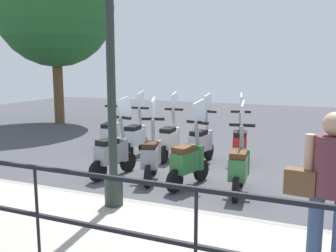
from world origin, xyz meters
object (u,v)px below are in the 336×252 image
tree_large (55,7)px  scooter_far_0 (240,143)px  scooter_near_3 (113,152)px  scooter_far_2 (170,139)px  scooter_near_2 (151,155)px  scooter_far_4 (111,134)px  scooter_near_1 (188,160)px  scooter_far_3 (136,136)px  pedestrian_with_bag (328,183)px  lamp_post_near (111,59)px  scooter_near_0 (239,166)px  scooter_far_1 (201,142)px

tree_large → scooter_far_0: bearing=-113.7°
tree_large → scooter_near_3: bearing=-133.4°
scooter_far_2 → scooter_far_0: bearing=-87.8°
scooter_near_2 → scooter_near_3: size_ratio=1.00×
scooter_near_3 → scooter_far_4: (1.71, 1.10, 0.00)m
tree_large → scooter_far_2: (-3.44, -5.91, -3.70)m
scooter_near_1 → scooter_far_3: same height
pedestrian_with_bag → scooter_near_1: pedestrian_with_bag is taller
pedestrian_with_bag → scooter_far_4: (4.18, 4.90, -0.60)m
lamp_post_near → scooter_far_4: size_ratio=3.04×
pedestrian_with_bag → scooter_far_3: bearing=51.7°
tree_large → scooter_far_0: 8.98m
lamp_post_near → scooter_far_2: bearing=8.7°
pedestrian_with_bag → scooter_near_0: pedestrian_with_bag is taller
lamp_post_near → scooter_near_2: 2.46m
scooter_far_3 → scooter_far_4: (0.09, 0.74, 0.00)m
scooter_near_0 → scooter_far_3: size_ratio=1.00×
pedestrian_with_bag → scooter_near_2: bearing=56.1°
scooter_far_1 → scooter_far_3: size_ratio=1.00×
pedestrian_with_bag → scooter_far_1: pedestrian_with_bag is taller
pedestrian_with_bag → scooter_far_2: 5.33m
scooter_far_1 → scooter_far_2: 0.78m
pedestrian_with_bag → scooter_near_2: pedestrian_with_bag is taller
scooter_far_1 → scooter_far_3: bearing=95.5°
scooter_near_1 → scooter_far_4: size_ratio=1.00×
scooter_far_2 → scooter_near_0: bearing=-134.1°
scooter_near_3 → scooter_far_3: size_ratio=1.00×
tree_large → scooter_near_0: 10.10m
scooter_far_2 → scooter_far_3: same height
scooter_far_0 → scooter_far_2: same height
pedestrian_with_bag → tree_large: bearing=56.8°
scooter_near_3 → scooter_far_0: (1.82, -2.07, 0.00)m
lamp_post_near → scooter_near_1: bearing=-18.7°
scooter_near_3 → scooter_near_2: bearing=-71.8°
scooter_near_3 → pedestrian_with_bag: bearing=-109.9°
scooter_far_1 → scooter_near_0: bearing=-137.2°
scooter_near_1 → scooter_far_2: 1.99m
lamp_post_near → scooter_near_3: (1.64, 1.00, -1.75)m
scooter_far_0 → scooter_far_1: bearing=94.9°
scooter_near_1 → scooter_near_2: same height
lamp_post_near → scooter_near_0: bearing=-42.0°
scooter_near_2 → scooter_near_1: bearing=-112.7°
scooter_near_3 → scooter_far_1: 2.04m
pedestrian_with_bag → scooter_near_2: 3.99m
scooter_far_1 → scooter_near_2: bearing=168.6°
pedestrian_with_bag → scooter_far_4: size_ratio=1.03×
scooter_far_2 → scooter_far_3: (-0.06, 0.86, 0.00)m
scooter_far_4 → pedestrian_with_bag: bearing=-143.4°
scooter_near_2 → scooter_far_2: size_ratio=1.00×
tree_large → scooter_near_2: bearing=-129.1°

